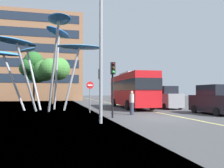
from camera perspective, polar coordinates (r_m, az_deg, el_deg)
ground at (r=15.26m, az=10.11°, el=-8.54°), size 120.00×240.00×0.10m
red_bus at (r=24.84m, az=4.87°, el=-1.17°), size 2.93×10.51×3.82m
leaf_sculpture at (r=22.41m, az=-16.89°, el=9.06°), size 11.09×10.75×8.30m
traffic_light_kerb_near at (r=15.14m, az=0.21°, el=1.61°), size 0.28×0.42×3.66m
traffic_light_kerb_far at (r=18.94m, az=-2.95°, el=0.71°), size 0.28×0.42×3.59m
car_parked_near at (r=19.42m, az=23.98°, el=-3.76°), size 1.92×4.37×2.26m
car_parked_mid at (r=24.85m, az=13.18°, el=-3.41°), size 1.91×4.54×2.33m
street_lamp at (r=12.88m, az=-1.33°, el=12.55°), size 1.50×0.44×7.77m
tree_pavement_near at (r=35.86m, az=-14.69°, el=3.65°), size 5.38×4.21×7.03m
tree_pavement_far at (r=39.68m, az=-18.89°, el=3.82°), size 4.53×4.33×8.30m
pedestrian at (r=17.36m, az=4.93°, el=-4.65°), size 0.34×0.34×1.79m
no_entry_sign at (r=19.08m, az=-5.47°, el=-1.98°), size 0.60×0.12×2.57m
backdrop_building at (r=55.22m, az=-22.16°, el=6.05°), size 27.30×11.00×18.78m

